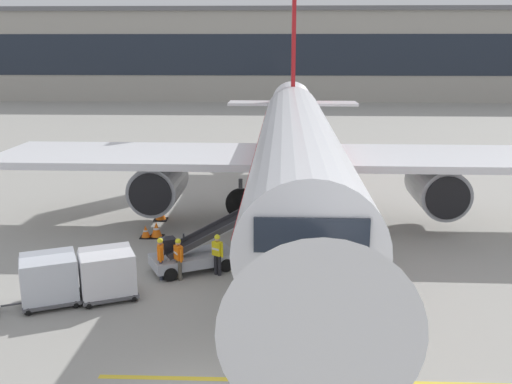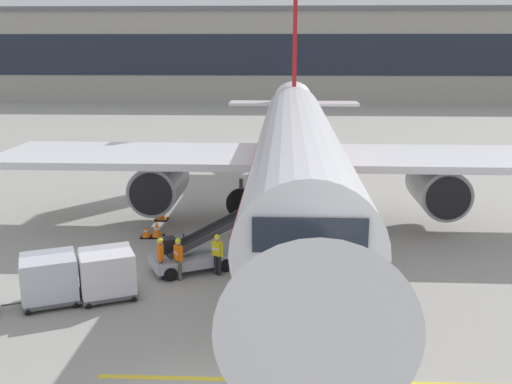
{
  "view_description": "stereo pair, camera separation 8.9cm",
  "coord_description": "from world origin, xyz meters",
  "px_view_note": "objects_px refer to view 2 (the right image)",
  "views": [
    {
      "loc": [
        2.04,
        -13.17,
        9.17
      ],
      "look_at": [
        1.18,
        9.46,
        3.38
      ],
      "focal_mm": 40.56,
      "sensor_mm": 36.0,
      "label": 1
    },
    {
      "loc": [
        2.13,
        -13.17,
        9.17
      ],
      "look_at": [
        1.18,
        9.46,
        3.38
      ],
      "focal_mm": 40.56,
      "sensor_mm": 36.0,
      "label": 2
    }
  ],
  "objects_px": {
    "baggage_cart_lead": "(107,272)",
    "parked_airplane": "(297,148)",
    "baggage_cart_second": "(49,278)",
    "safety_cone_wingtip": "(146,232)",
    "safety_cone_engine_keepout": "(157,230)",
    "belt_loader": "(199,250)",
    "ground_crew_by_carts": "(161,256)",
    "safety_cone_nose_mark": "(161,213)",
    "ground_crew_marshaller": "(178,256)",
    "ground_crew_by_loader": "(217,252)"
  },
  "relations": [
    {
      "from": "baggage_cart_lead",
      "to": "parked_airplane",
      "type": "bearing_deg",
      "value": 52.5
    },
    {
      "from": "baggage_cart_second",
      "to": "safety_cone_wingtip",
      "type": "height_order",
      "value": "baggage_cart_second"
    },
    {
      "from": "parked_airplane",
      "to": "baggage_cart_lead",
      "type": "height_order",
      "value": "parked_airplane"
    },
    {
      "from": "baggage_cart_second",
      "to": "safety_cone_engine_keepout",
      "type": "xyz_separation_m",
      "value": [
        2.32,
        7.58,
        -0.62
      ]
    },
    {
      "from": "belt_loader",
      "to": "baggage_cart_second",
      "type": "height_order",
      "value": "belt_loader"
    },
    {
      "from": "safety_cone_engine_keepout",
      "to": "safety_cone_wingtip",
      "type": "relative_size",
      "value": 1.25
    },
    {
      "from": "ground_crew_by_carts",
      "to": "safety_cone_wingtip",
      "type": "relative_size",
      "value": 2.83
    },
    {
      "from": "baggage_cart_second",
      "to": "safety_cone_wingtip",
      "type": "xyz_separation_m",
      "value": [
        1.8,
        7.47,
        -0.7
      ]
    },
    {
      "from": "safety_cone_engine_keepout",
      "to": "safety_cone_nose_mark",
      "type": "height_order",
      "value": "safety_cone_nose_mark"
    },
    {
      "from": "belt_loader",
      "to": "ground_crew_marshaller",
      "type": "height_order",
      "value": "belt_loader"
    },
    {
      "from": "belt_loader",
      "to": "ground_crew_marshaller",
      "type": "bearing_deg",
      "value": -118.08
    },
    {
      "from": "belt_loader",
      "to": "safety_cone_engine_keepout",
      "type": "distance_m",
      "value": 4.81
    },
    {
      "from": "belt_loader",
      "to": "safety_cone_nose_mark",
      "type": "relative_size",
      "value": 6.87
    },
    {
      "from": "ground_crew_by_carts",
      "to": "ground_crew_marshaller",
      "type": "height_order",
      "value": "same"
    },
    {
      "from": "baggage_cart_lead",
      "to": "baggage_cart_second",
      "type": "height_order",
      "value": "same"
    },
    {
      "from": "ground_crew_by_loader",
      "to": "safety_cone_wingtip",
      "type": "height_order",
      "value": "ground_crew_by_loader"
    },
    {
      "from": "baggage_cart_lead",
      "to": "belt_loader",
      "type": "bearing_deg",
      "value": 44.69
    },
    {
      "from": "ground_crew_by_carts",
      "to": "safety_cone_engine_keepout",
      "type": "bearing_deg",
      "value": 103.77
    },
    {
      "from": "baggage_cart_second",
      "to": "safety_cone_engine_keepout",
      "type": "relative_size",
      "value": 3.64
    },
    {
      "from": "baggage_cart_lead",
      "to": "ground_crew_marshaller",
      "type": "relative_size",
      "value": 1.61
    },
    {
      "from": "safety_cone_engine_keepout",
      "to": "baggage_cart_second",
      "type": "bearing_deg",
      "value": -107.0
    },
    {
      "from": "ground_crew_by_loader",
      "to": "ground_crew_marshaller",
      "type": "height_order",
      "value": "same"
    },
    {
      "from": "baggage_cart_lead",
      "to": "ground_crew_by_carts",
      "type": "relative_size",
      "value": 1.61
    },
    {
      "from": "safety_cone_nose_mark",
      "to": "safety_cone_engine_keepout",
      "type": "bearing_deg",
      "value": -82.6
    },
    {
      "from": "belt_loader",
      "to": "safety_cone_wingtip",
      "type": "height_order",
      "value": "belt_loader"
    },
    {
      "from": "safety_cone_engine_keepout",
      "to": "safety_cone_wingtip",
      "type": "distance_m",
      "value": 0.53
    },
    {
      "from": "safety_cone_nose_mark",
      "to": "ground_crew_by_carts",
      "type": "bearing_deg",
      "value": -78.48
    },
    {
      "from": "baggage_cart_lead",
      "to": "ground_crew_marshaller",
      "type": "distance_m",
      "value": 2.96
    },
    {
      "from": "parked_airplane",
      "to": "ground_crew_marshaller",
      "type": "distance_m",
      "value": 9.59
    },
    {
      "from": "ground_crew_marshaller",
      "to": "safety_cone_engine_keepout",
      "type": "distance_m",
      "value": 5.61
    },
    {
      "from": "baggage_cart_lead",
      "to": "safety_cone_nose_mark",
      "type": "distance_m",
      "value": 9.88
    },
    {
      "from": "baggage_cart_lead",
      "to": "safety_cone_wingtip",
      "type": "distance_m",
      "value": 6.91
    },
    {
      "from": "ground_crew_by_loader",
      "to": "ground_crew_by_carts",
      "type": "xyz_separation_m",
      "value": [
        -2.22,
        -0.52,
        0.0
      ]
    },
    {
      "from": "baggage_cart_lead",
      "to": "ground_crew_by_loader",
      "type": "height_order",
      "value": "baggage_cart_lead"
    },
    {
      "from": "belt_loader",
      "to": "ground_crew_by_carts",
      "type": "bearing_deg",
      "value": -139.29
    },
    {
      "from": "baggage_cart_second",
      "to": "safety_cone_engine_keepout",
      "type": "distance_m",
      "value": 7.95
    },
    {
      "from": "parked_airplane",
      "to": "ground_crew_by_loader",
      "type": "bearing_deg",
      "value": -115.39
    },
    {
      "from": "baggage_cart_lead",
      "to": "safety_cone_nose_mark",
      "type": "xyz_separation_m",
      "value": [
        -0.0,
        9.86,
        -0.62
      ]
    },
    {
      "from": "baggage_cart_lead",
      "to": "ground_crew_by_loader",
      "type": "bearing_deg",
      "value": 30.94
    },
    {
      "from": "ground_crew_by_loader",
      "to": "ground_crew_by_carts",
      "type": "bearing_deg",
      "value": -166.92
    },
    {
      "from": "ground_crew_marshaller",
      "to": "safety_cone_wingtip",
      "type": "distance_m",
      "value": 5.72
    },
    {
      "from": "parked_airplane",
      "to": "ground_crew_by_carts",
      "type": "bearing_deg",
      "value": -126.25
    },
    {
      "from": "baggage_cart_lead",
      "to": "safety_cone_wingtip",
      "type": "bearing_deg",
      "value": 91.15
    },
    {
      "from": "parked_airplane",
      "to": "baggage_cart_lead",
      "type": "xyz_separation_m",
      "value": [
        -7.25,
        -9.44,
        -3.04
      ]
    },
    {
      "from": "baggage_cart_lead",
      "to": "ground_crew_marshaller",
      "type": "bearing_deg",
      "value": 36.87
    },
    {
      "from": "ground_crew_by_loader",
      "to": "ground_crew_marshaller",
      "type": "xyz_separation_m",
      "value": [
        -1.5,
        -0.54,
        0.0
      ]
    },
    {
      "from": "baggage_cart_second",
      "to": "ground_crew_by_loader",
      "type": "relative_size",
      "value": 1.61
    },
    {
      "from": "baggage_cart_second",
      "to": "ground_crew_by_carts",
      "type": "xyz_separation_m",
      "value": [
        3.58,
        2.4,
        -0.0
      ]
    },
    {
      "from": "baggage_cart_lead",
      "to": "ground_crew_by_carts",
      "type": "xyz_separation_m",
      "value": [
        1.64,
        1.8,
        -0.0
      ]
    },
    {
      "from": "ground_crew_by_loader",
      "to": "safety_cone_engine_keepout",
      "type": "xyz_separation_m",
      "value": [
        -3.49,
        4.66,
        -0.62
      ]
    }
  ]
}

